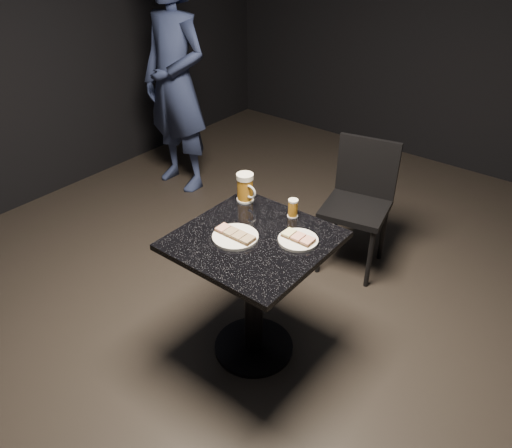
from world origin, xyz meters
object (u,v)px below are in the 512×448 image
Objects in this scene: chair at (359,198)px; patron at (175,83)px; beer_tumbler at (293,208)px; beer_mug at (245,187)px; plate_large at (235,237)px; table at (254,277)px; plate_small at (298,240)px.

patron is at bearing 177.13° from chair.
chair is at bearing -1.60° from patron.
beer_mug is at bearing -175.32° from beer_tumbler.
beer_mug is at bearing -108.70° from chair.
chair is (0.08, 1.13, -0.26)m from plate_large.
table is at bearing -44.51° from beer_mug.
table is at bearing -96.83° from beer_tumbler.
plate_small is 1.22× the size of beer_mug.
plate_small is 0.47m from beer_mug.
chair is at bearing 85.72° from plate_large.
plate_large is 0.30m from plate_small.
plate_small is 0.23m from beer_tumbler.
plate_large and plate_small have the same top height.
chair reaches higher than table.
beer_tumbler reaches higher than table.
beer_tumbler is (0.10, 0.34, 0.04)m from plate_large.
plate_large is 1.17m from chair.
chair is at bearing 89.09° from table.
plate_large is 2.28× the size of beer_tumbler.
table is (0.07, 0.06, -0.25)m from plate_large.
plate_large is 0.35m from beer_tumbler.
beer_tumbler is (-0.15, 0.17, 0.04)m from plate_small.
patron is at bearing 151.24° from plate_small.
beer_mug is 0.93m from chair.
plate_large is 0.30× the size of table.
plate_large is 1.41× the size of beer_mug.
patron is 2.39× the size of table.
table is 0.86× the size of chair.
table is at bearing -149.00° from plate_small.
beer_mug is 0.18× the size of chair.
plate_small is 0.11× the size of patron.
beer_tumbler is at bearing -88.82° from chair.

